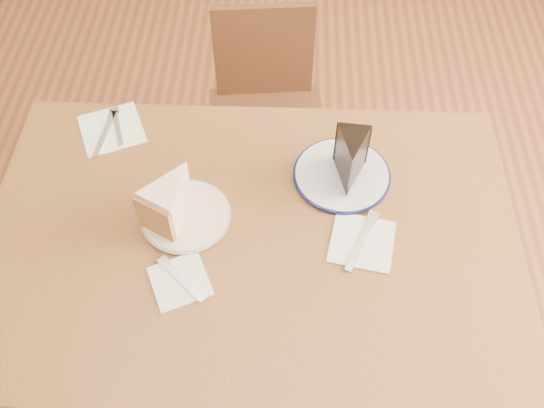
{
  "coord_description": "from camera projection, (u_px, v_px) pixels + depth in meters",
  "views": [
    {
      "loc": [
        0.07,
        -0.74,
        1.88
      ],
      "look_at": [
        0.04,
        0.05,
        0.8
      ],
      "focal_mm": 40.0,
      "sensor_mm": 36.0,
      "label": 1
    }
  ],
  "objects": [
    {
      "name": "plate_cream",
      "position": [
        186.0,
        216.0,
        1.37
      ],
      "size": [
        0.2,
        0.2,
        0.01
      ],
      "primitive_type": "cylinder",
      "color": "silver",
      "rests_on": "table"
    },
    {
      "name": "knife_spare",
      "position": [
        105.0,
        133.0,
        1.52
      ],
      "size": [
        0.03,
        0.16,
        0.0
      ],
      "primitive_type": "cube",
      "rotation": [
        0.0,
        0.0,
        -0.11
      ],
      "color": "silver",
      "rests_on": "napkin_spare"
    },
    {
      "name": "knife_navy",
      "position": [
        362.0,
        241.0,
        1.33
      ],
      "size": [
        0.08,
        0.16,
        0.0
      ],
      "primitive_type": "cube",
      "rotation": [
        0.0,
        0.0,
        -0.41
      ],
      "color": "silver",
      "rests_on": "napkin_navy"
    },
    {
      "name": "carrot_cake",
      "position": [
        173.0,
        198.0,
        1.34
      ],
      "size": [
        0.14,
        0.15,
        0.1
      ],
      "primitive_type": null,
      "rotation": [
        0.0,
        0.0,
        -0.49
      ],
      "color": "beige",
      "rests_on": "plate_cream"
    },
    {
      "name": "chocolate_cake",
      "position": [
        350.0,
        162.0,
        1.38
      ],
      "size": [
        0.09,
        0.12,
        0.12
      ],
      "primitive_type": null,
      "rotation": [
        0.0,
        0.0,
        3.05
      ],
      "color": "black",
      "rests_on": "plate_navy"
    },
    {
      "name": "napkin_cream",
      "position": [
        180.0,
        281.0,
        1.28
      ],
      "size": [
        0.15,
        0.15,
        0.0
      ],
      "primitive_type": "cube",
      "rotation": [
        0.0,
        0.0,
        0.42
      ],
      "color": "white",
      "rests_on": "table"
    },
    {
      "name": "ground",
      "position": [
        258.0,
        362.0,
        1.95
      ],
      "size": [
        4.0,
        4.0,
        0.0
      ],
      "primitive_type": "plane",
      "color": "#472212",
      "rests_on": "ground"
    },
    {
      "name": "table",
      "position": [
        252.0,
        257.0,
        1.43
      ],
      "size": [
        1.2,
        0.8,
        0.75
      ],
      "color": "#492B14",
      "rests_on": "ground"
    },
    {
      "name": "chair_far",
      "position": [
        266.0,
        115.0,
        2.02
      ],
      "size": [
        0.41,
        0.41,
        0.77
      ],
      "rotation": [
        0.0,
        0.0,
        3.24
      ],
      "color": "black",
      "rests_on": "ground"
    },
    {
      "name": "napkin_navy",
      "position": [
        362.0,
        242.0,
        1.34
      ],
      "size": [
        0.16,
        0.16,
        0.0
      ],
      "primitive_type": "cube",
      "rotation": [
        0.0,
        0.0,
        -0.19
      ],
      "color": "white",
      "rests_on": "table"
    },
    {
      "name": "fork_spare",
      "position": [
        117.0,
        126.0,
        1.54
      ],
      "size": [
        0.06,
        0.14,
        0.0
      ],
      "primitive_type": "cube",
      "rotation": [
        0.0,
        0.0,
        0.33
      ],
      "color": "silver",
      "rests_on": "napkin_spare"
    },
    {
      "name": "plate_navy",
      "position": [
        342.0,
        175.0,
        1.44
      ],
      "size": [
        0.22,
        0.22,
        0.01
      ],
      "primitive_type": "cylinder",
      "color": "silver",
      "rests_on": "table"
    },
    {
      "name": "napkin_spare",
      "position": [
        112.0,
        129.0,
        1.54
      ],
      "size": [
        0.2,
        0.2,
        0.0
      ],
      "primitive_type": "cube",
      "rotation": [
        0.0,
        0.0,
        0.41
      ],
      "color": "white",
      "rests_on": "table"
    },
    {
      "name": "fork_cream",
      "position": [
        182.0,
        279.0,
        1.28
      ],
      "size": [
        0.11,
        0.11,
        0.0
      ],
      "primitive_type": "cube",
      "rotation": [
        0.0,
        0.0,
        0.8
      ],
      "color": "silver",
      "rests_on": "napkin_cream"
    }
  ]
}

